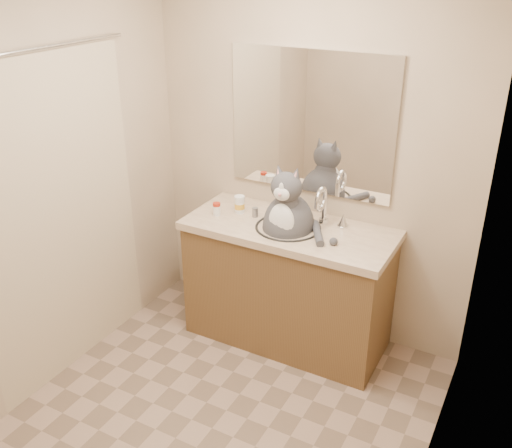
% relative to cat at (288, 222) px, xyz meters
% --- Properties ---
extents(room, '(2.22, 2.52, 2.42)m').
position_rel_cat_xyz_m(room, '(-0.00, -0.93, 0.31)').
color(room, gray).
rests_on(room, ground).
extents(vanity, '(1.34, 0.59, 1.12)m').
position_rel_cat_xyz_m(vanity, '(-0.00, 0.03, -0.45)').
color(vanity, brown).
rests_on(vanity, ground).
extents(mirror, '(1.10, 0.02, 0.90)m').
position_rel_cat_xyz_m(mirror, '(-0.00, 0.30, 0.56)').
color(mirror, white).
rests_on(mirror, room).
extents(shower_curtain, '(0.02, 1.30, 1.93)m').
position_rel_cat_xyz_m(shower_curtain, '(-1.05, -0.83, 0.14)').
color(shower_curtain, beige).
rests_on(shower_curtain, ground).
extents(cat, '(0.47, 0.37, 0.64)m').
position_rel_cat_xyz_m(cat, '(0.00, 0.00, 0.00)').
color(cat, '#4C4C51').
rests_on(cat, vanity).
extents(pill_bottle_redcap, '(0.05, 0.05, 0.09)m').
position_rel_cat_xyz_m(pill_bottle_redcap, '(-0.50, -0.04, -0.00)').
color(pill_bottle_redcap, white).
rests_on(pill_bottle_redcap, vanity).
extents(pill_bottle_orange, '(0.09, 0.09, 0.12)m').
position_rel_cat_xyz_m(pill_bottle_orange, '(-0.39, 0.07, 0.01)').
color(pill_bottle_orange, white).
rests_on(pill_bottle_orange, vanity).
extents(grey_canister, '(0.04, 0.04, 0.06)m').
position_rel_cat_xyz_m(grey_canister, '(-0.26, 0.06, -0.01)').
color(grey_canister, gray).
rests_on(grey_canister, vanity).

